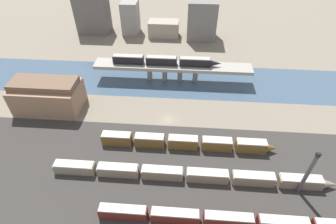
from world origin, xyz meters
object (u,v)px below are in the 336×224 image
train_on_bridge (165,61)px  warehouse_building (48,95)px  signal_tower (307,174)px  train_yard_mid (190,175)px  train_yard_far (187,142)px  train_yard_near (234,220)px

train_on_bridge → warehouse_building: size_ratio=1.88×
warehouse_building → signal_tower: (82.48, -30.27, 2.10)m
train_yard_mid → signal_tower: (29.65, -1.88, 6.02)m
train_yard_mid → train_yard_far: size_ratio=1.44×
train_on_bridge → train_yard_far: (10.00, -38.05, -7.36)m
train_yard_far → warehouse_building: (-51.52, 16.33, 3.63)m
train_yard_near → train_yard_mid: 16.58m
train_on_bridge → train_yard_near: 66.92m
train_on_bridge → warehouse_building: 47.01m
train_yard_far → train_on_bridge: bearing=104.7°
train_on_bridge → train_yard_near: bearing=-70.6°
train_on_bridge → train_yard_near: train_on_bridge is taller
train_yard_mid → train_yard_near: bearing=-49.5°
train_yard_mid → train_yard_far: (-1.30, 12.06, 0.29)m
warehouse_building → signal_tower: size_ratio=1.50×
train_yard_far → signal_tower: 34.43m
train_yard_far → warehouse_building: warehouse_building is taller
signal_tower → train_yard_far: bearing=155.8°
train_yard_near → train_on_bridge: bearing=109.4°
train_yard_near → warehouse_building: size_ratio=2.88×
signal_tower → warehouse_building: bearing=159.8°
train_yard_far → warehouse_building: 54.17m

